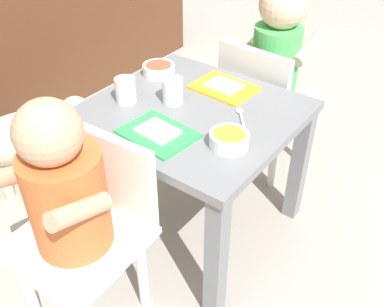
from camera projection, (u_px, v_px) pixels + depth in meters
ground_plane at (192, 221)px, 1.45m from camera, size 7.00×7.00×0.00m
dining_table at (192, 133)px, 1.24m from camera, size 0.52×0.55×0.43m
seated_child_left at (71, 197)px, 0.94m from camera, size 0.29×0.29×0.65m
seated_child_right at (274, 58)px, 1.46m from camera, size 0.30×0.30×0.69m
dog at (29, 136)px, 1.52m from camera, size 0.43×0.30×0.29m
food_tray_left at (158, 133)px, 1.09m from camera, size 0.15×0.19×0.02m
food_tray_right at (224, 87)px, 1.29m from camera, size 0.15×0.18×0.02m
water_cup_left at (126, 92)px, 1.22m from camera, size 0.06×0.06×0.07m
water_cup_right at (173, 92)px, 1.21m from camera, size 0.06×0.06×0.07m
cereal_bowl_right_side at (229, 139)px, 1.05m from camera, size 0.10×0.10×0.04m
veggie_bowl_near at (159, 69)px, 1.36m from camera, size 0.10×0.10×0.03m
spoon_by_left_tray at (241, 116)px, 1.17m from camera, size 0.09×0.07×0.01m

